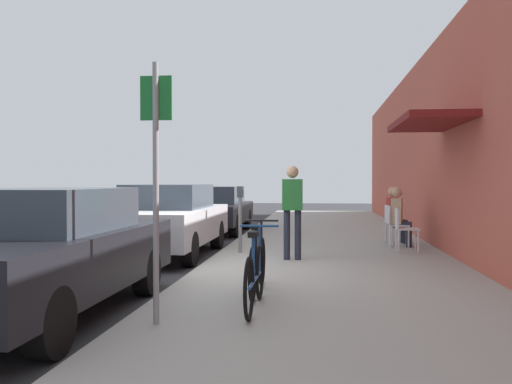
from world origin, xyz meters
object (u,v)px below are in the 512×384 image
parked_car_1 (167,219)px  parked_car_2 (215,209)px  seated_patron_1 (400,215)px  cafe_chair_0 (403,227)px  parking_meter (240,214)px  street_sign (156,172)px  pedestrian_standing (292,205)px  cafe_chair_1 (397,223)px  seated_patron_2 (395,213)px  parked_car_0 (42,251)px  cafe_chair_2 (393,221)px  bicycle_0 (255,277)px  bicycle_1 (258,265)px

parked_car_1 → parked_car_2: (0.00, 5.27, -0.04)m
seated_patron_1 → cafe_chair_0: bearing=-93.7°
parking_meter → cafe_chair_0: (3.24, 0.47, -0.26)m
street_sign → cafe_chair_0: bearing=61.5°
cafe_chair_0 → pedestrian_standing: bearing=-148.0°
cafe_chair_1 → street_sign: bearing=-115.1°
street_sign → seated_patron_2: 8.42m
parked_car_0 → parking_meter: 5.25m
parked_car_0 → seated_patron_1: size_ratio=3.41×
cafe_chair_2 → pedestrian_standing: pedestrian_standing is taller
parked_car_0 → cafe_chair_2: bearing=56.0°
street_sign → bicycle_0: (0.90, 0.75, -1.16)m
bicycle_1 → cafe_chair_1: (2.46, 5.38, 0.14)m
parking_meter → bicycle_0: 4.94m
seated_patron_1 → seated_patron_2: bearing=90.0°
parked_car_1 → parked_car_0: bearing=-90.0°
cafe_chair_0 → cafe_chair_2: same height
parking_meter → bicycle_0: (0.85, -4.85, -0.41)m
parked_car_0 → cafe_chair_1: size_ratio=5.06×
bicycle_0 → cafe_chair_0: 5.83m
parked_car_0 → cafe_chair_1: parked_car_0 is taller
bicycle_0 → seated_patron_2: seated_patron_2 is taller
parked_car_0 → cafe_chair_1: bearing=53.4°
parked_car_1 → bicycle_0: (2.40, -5.08, -0.28)m
parked_car_2 → pedestrian_standing: (2.63, -6.39, 0.41)m
seated_patron_2 → pedestrian_standing: bearing=-126.8°
parked_car_0 → seated_patron_1: parked_car_0 is taller
parking_meter → seated_patron_2: bearing=32.3°
street_sign → cafe_chair_2: bearing=66.8°
bicycle_0 → seated_patron_2: 7.36m
parked_car_2 → parking_meter: 5.73m
parking_meter → pedestrian_standing: (1.08, -0.88, 0.23)m
street_sign → cafe_chair_0: street_sign is taller
parked_car_2 → cafe_chair_1: 6.29m
seated_patron_1 → pedestrian_standing: pedestrian_standing is taller
parked_car_2 → bicycle_0: (2.40, -10.36, -0.23)m
cafe_chair_0 → cafe_chair_1: (0.00, 0.96, 0.00)m
bicycle_1 → parked_car_2: bearing=103.9°
seated_patron_2 → cafe_chair_0: bearing=-92.1°
parked_car_1 → seated_patron_1: bearing=13.7°
seated_patron_1 → pedestrian_standing: (-2.22, -2.30, 0.30)m
street_sign → parked_car_2: bearing=97.7°
parked_car_0 → bicycle_1: (2.33, 1.07, -0.27)m
street_sign → cafe_chair_2: size_ratio=2.99×
parking_meter → bicycle_1: 4.04m
parked_car_0 → parked_car_2: 10.52m
parked_car_1 → bicycle_1: bearing=-60.8°
cafe_chair_1 → seated_patron_1: size_ratio=0.67×
parked_car_1 → bicycle_1: parked_car_1 is taller
street_sign → pedestrian_standing: size_ratio=1.53×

